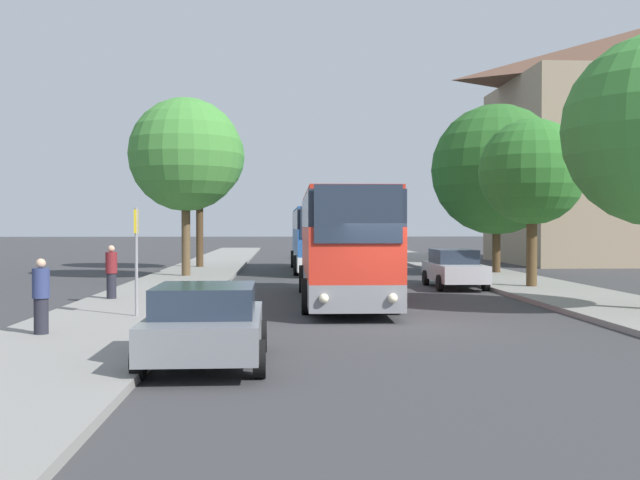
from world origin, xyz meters
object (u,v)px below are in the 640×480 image
object	(u,v)px
pedestrian_waiting_near	(111,272)
tree_left_far	(186,155)
tree_left_near	(199,157)
parked_car_left_curb	(206,323)
bus_stop_sign	(136,249)
tree_right_near	(497,170)
bus_middle	(318,238)
tree_right_far	(532,172)
parked_car_right_near	(454,268)
bus_front	(343,244)
pedestrian_waiting_far	(41,296)

from	to	relation	value
pedestrian_waiting_near	tree_left_far	distance (m)	11.84
tree_left_near	tree_left_far	xyz separation A→B (m)	(0.18, -7.42, -0.58)
parked_car_left_curb	bus_stop_sign	world-z (taller)	bus_stop_sign
tree_left_far	tree_right_near	xyz separation A→B (m)	(14.96, 1.70, -0.49)
tree_left_far	tree_left_near	bearing A→B (deg)	91.37
bus_stop_sign	bus_middle	bearing A→B (deg)	74.90
tree_left_far	tree_right_far	xyz separation A→B (m)	(13.87, -6.71, -1.22)
parked_car_right_near	pedestrian_waiting_near	distance (m)	13.15
bus_stop_sign	tree_right_far	size ratio (longest dim) A/B	0.43
parked_car_right_near	tree_left_near	world-z (taller)	tree_left_near
tree_left_near	bus_front	bearing A→B (deg)	-70.27
parked_car_right_near	tree_left_near	xyz separation A→B (m)	(-11.32, 13.09, 5.49)
parked_car_right_near	pedestrian_waiting_near	bearing A→B (deg)	23.47
parked_car_right_near	pedestrian_waiting_far	distance (m)	17.49
tree_right_far	tree_left_near	bearing A→B (deg)	134.83
bus_middle	parked_car_left_curb	distance (m)	27.11
pedestrian_waiting_near	tree_right_far	distance (m)	15.78
tree_left_far	tree_right_far	distance (m)	15.46
pedestrian_waiting_far	tree_left_near	distance (m)	26.52
bus_stop_sign	pedestrian_waiting_near	size ratio (longest dim) A/B	1.64
parked_car_left_curb	pedestrian_waiting_far	world-z (taller)	pedestrian_waiting_far
tree_left_near	tree_right_near	world-z (taller)	tree_left_near
parked_car_right_near	pedestrian_waiting_near	size ratio (longest dim) A/B	2.73
pedestrian_waiting_far	tree_left_near	world-z (taller)	tree_left_near
pedestrian_waiting_near	tree_left_far	size ratio (longest dim) A/B	0.21
bus_front	tree_left_near	distance (m)	19.81
tree_right_far	bus_middle	bearing A→B (deg)	121.85
pedestrian_waiting_near	pedestrian_waiting_far	size ratio (longest dim) A/B	1.05
tree_left_far	pedestrian_waiting_near	bearing A→B (deg)	-95.06
pedestrian_waiting_near	parked_car_right_near	bearing A→B (deg)	60.64
bus_stop_sign	tree_right_near	xyz separation A→B (m)	(14.26, 17.11, 3.35)
tree_right_far	bus_stop_sign	bearing A→B (deg)	-146.54
pedestrian_waiting_far	tree_left_near	bearing A→B (deg)	-164.95
bus_stop_sign	tree_right_far	distance (m)	16.00
parked_car_left_curb	pedestrian_waiting_far	xyz separation A→B (m)	(-3.75, 2.90, 0.21)
tree_left_near	parked_car_right_near	bearing A→B (deg)	-49.16
pedestrian_waiting_far	tree_right_near	world-z (taller)	tree_right_near
parked_car_left_curb	tree_right_near	size ratio (longest dim) A/B	0.49
tree_left_far	bus_front	bearing A→B (deg)	-59.47
bus_middle	tree_right_far	distance (m)	14.55
parked_car_left_curb	tree_left_far	size ratio (longest dim) A/B	0.50
parked_car_left_curb	pedestrian_waiting_far	size ratio (longest dim) A/B	2.55
pedestrian_waiting_far	tree_right_near	distance (m)	25.95
bus_front	tree_left_near	world-z (taller)	tree_left_near
parked_car_right_near	tree_right_far	size ratio (longest dim) A/B	0.72
tree_right_near	tree_right_far	size ratio (longest dim) A/B	1.30
parked_car_left_curb	pedestrian_waiting_near	world-z (taller)	pedestrian_waiting_near
parked_car_left_curb	parked_car_right_near	xyz separation A→B (m)	(8.07, 15.79, 0.04)
parked_car_left_curb	tree_left_near	xyz separation A→B (m)	(-3.24, 28.88, 5.53)
tree_right_near	pedestrian_waiting_far	bearing A→B (deg)	-127.70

